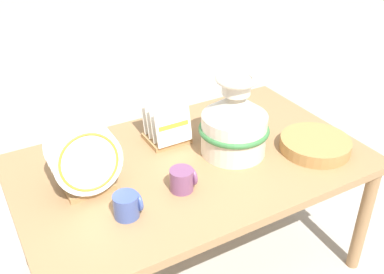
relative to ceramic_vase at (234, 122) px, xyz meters
name	(u,v)px	position (x,y,z in m)	size (l,w,h in m)	color
ground_plane	(192,263)	(-0.18, 0.03, -0.74)	(14.00, 14.00, 0.00)	#B2ADA3
display_table	(192,172)	(-0.18, 0.03, -0.20)	(1.41, 0.86, 0.59)	#9E754C
ceramic_vase	(234,122)	(0.00, 0.00, 0.00)	(0.29, 0.29, 0.34)	silver
dish_rack_round_plates	(85,162)	(-0.61, 0.06, -0.02)	(0.25, 0.19, 0.27)	tan
dish_rack_square_plates	(166,127)	(-0.20, 0.22, -0.08)	(0.17, 0.18, 0.18)	tan
wicker_charger_stack	(315,145)	(0.31, -0.16, -0.12)	(0.29, 0.29, 0.05)	#AD7F47
mug_plum_glaze	(183,179)	(-0.31, -0.12, -0.10)	(0.10, 0.09, 0.09)	#7A4770
mug_cobalt_glaze	(127,205)	(-0.54, -0.16, -0.10)	(0.10, 0.09, 0.09)	#42569E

